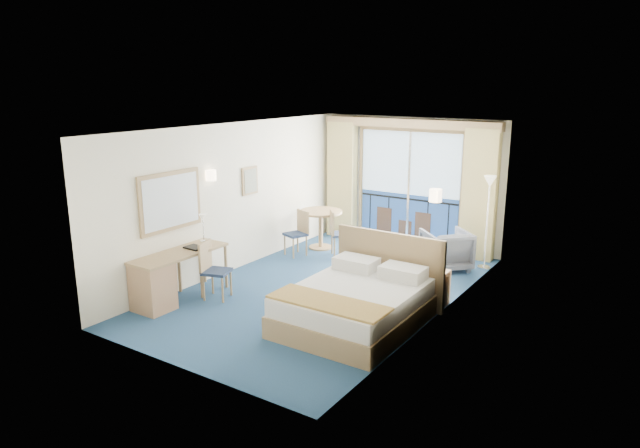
# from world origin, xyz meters

# --- Properties ---
(floor) EXTENTS (6.50, 6.50, 0.00)m
(floor) POSITION_xyz_m (0.00, 0.00, 0.00)
(floor) COLOR navy
(floor) RESTS_ON ground
(room_walls) EXTENTS (4.04, 6.54, 2.72)m
(room_walls) POSITION_xyz_m (0.00, 0.00, 1.78)
(room_walls) COLOR white
(room_walls) RESTS_ON ground
(balcony_door) EXTENTS (2.36, 0.03, 2.52)m
(balcony_door) POSITION_xyz_m (-0.01, 3.22, 1.14)
(balcony_door) COLOR navy
(balcony_door) RESTS_ON room_walls
(curtain_left) EXTENTS (0.65, 0.22, 2.55)m
(curtain_left) POSITION_xyz_m (-1.55, 3.07, 1.28)
(curtain_left) COLOR #D4C275
(curtain_left) RESTS_ON room_walls
(curtain_right) EXTENTS (0.65, 0.22, 2.55)m
(curtain_right) POSITION_xyz_m (1.55, 3.07, 1.28)
(curtain_right) COLOR #D4C275
(curtain_right) RESTS_ON room_walls
(pelmet) EXTENTS (3.80, 0.25, 0.18)m
(pelmet) POSITION_xyz_m (0.00, 3.10, 2.58)
(pelmet) COLOR #9D7D55
(pelmet) RESTS_ON room_walls
(mirror) EXTENTS (0.05, 1.25, 0.95)m
(mirror) POSITION_xyz_m (-1.97, -1.50, 1.55)
(mirror) COLOR #9D7D55
(mirror) RESTS_ON room_walls
(wall_print) EXTENTS (0.04, 0.42, 0.52)m
(wall_print) POSITION_xyz_m (-1.97, 0.45, 1.60)
(wall_print) COLOR #9D7D55
(wall_print) RESTS_ON room_walls
(sconce_left) EXTENTS (0.18, 0.18, 0.18)m
(sconce_left) POSITION_xyz_m (-1.94, -0.60, 1.85)
(sconce_left) COLOR beige
(sconce_left) RESTS_ON room_walls
(sconce_right) EXTENTS (0.18, 0.18, 0.18)m
(sconce_right) POSITION_xyz_m (1.94, -0.15, 1.85)
(sconce_right) COLOR beige
(sconce_right) RESTS_ON room_walls
(bed) EXTENTS (1.82, 2.17, 1.15)m
(bed) POSITION_xyz_m (1.15, -0.94, 0.32)
(bed) COLOR #9D7D55
(bed) RESTS_ON ground
(nightstand) EXTENTS (0.42, 0.40, 0.56)m
(nightstand) POSITION_xyz_m (1.77, 0.36, 0.28)
(nightstand) COLOR #AB7D5A
(nightstand) RESTS_ON ground
(phone) EXTENTS (0.20, 0.15, 0.09)m
(phone) POSITION_xyz_m (1.75, 0.41, 0.60)
(phone) COLOR white
(phone) RESTS_ON nightstand
(armchair) EXTENTS (1.13, 1.13, 0.74)m
(armchair) POSITION_xyz_m (1.28, 2.14, 0.37)
(armchair) COLOR #474D56
(armchair) RESTS_ON ground
(floor_lamp) EXTENTS (0.24, 0.24, 1.75)m
(floor_lamp) POSITION_xyz_m (1.88, 2.57, 1.33)
(floor_lamp) COLOR silver
(floor_lamp) RESTS_ON ground
(desk) EXTENTS (0.57, 1.66, 0.78)m
(desk) POSITION_xyz_m (-1.70, -2.07, 0.43)
(desk) COLOR #9D7D55
(desk) RESTS_ON ground
(desk_chair) EXTENTS (0.52, 0.51, 0.93)m
(desk_chair) POSITION_xyz_m (-1.31, -1.32, 0.53)
(desk_chair) COLOR #1F2D49
(desk_chair) RESTS_ON ground
(folder) EXTENTS (0.32, 0.24, 0.03)m
(folder) POSITION_xyz_m (-1.66, -1.34, 0.79)
(folder) COLOR black
(folder) RESTS_ON desk
(desk_lamp) EXTENTS (0.13, 0.13, 0.47)m
(desk_lamp) POSITION_xyz_m (-1.75, -1.03, 1.13)
(desk_lamp) COLOR silver
(desk_lamp) RESTS_ON desk
(round_table) EXTENTS (0.89, 0.89, 0.80)m
(round_table) POSITION_xyz_m (-1.41, 1.99, 0.61)
(round_table) COLOR #9D7D55
(round_table) RESTS_ON ground
(table_chair_a) EXTENTS (0.57, 0.57, 0.94)m
(table_chair_a) POSITION_xyz_m (-0.82, 1.71, 0.53)
(table_chair_a) COLOR #1F2D49
(table_chair_a) RESTS_ON ground
(table_chair_b) EXTENTS (0.50, 0.51, 0.90)m
(table_chair_b) POSITION_xyz_m (-1.52, 1.36, 0.51)
(table_chair_b) COLOR #1F2D49
(table_chair_b) RESTS_ON ground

